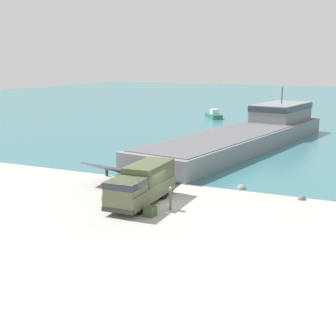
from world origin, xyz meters
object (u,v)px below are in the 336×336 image
at_px(cargo_crate, 150,212).
at_px(landing_craft, 251,132).
at_px(military_truck, 142,184).
at_px(moored_boat_b, 214,115).
at_px(mooring_bollard, 107,172).
at_px(soldier_on_ramp, 170,196).

bearing_deg(cargo_crate, landing_craft, 92.28).
bearing_deg(military_truck, landing_craft, 176.90).
xyz_separation_m(moored_boat_b, cargo_crate, (15.51, -58.04, -0.26)).
relative_size(landing_craft, moored_boat_b, 7.91).
relative_size(military_truck, mooring_bollard, 10.75).
xyz_separation_m(soldier_on_ramp, moored_boat_b, (-16.20, 56.03, -0.43)).
bearing_deg(moored_boat_b, mooring_bollard, -119.13).
distance_m(military_truck, soldier_on_ramp, 2.77).
bearing_deg(soldier_on_ramp, moored_boat_b, 85.70).
bearing_deg(landing_craft, cargo_crate, -78.12).
bearing_deg(moored_boat_b, soldier_on_ramp, -110.22).
bearing_deg(cargo_crate, soldier_on_ramp, 70.92).
distance_m(landing_craft, moored_boat_b, 29.42).
bearing_deg(landing_craft, mooring_bollard, -99.38).
xyz_separation_m(mooring_bollard, cargo_crate, (9.30, -9.00, -0.06)).
distance_m(moored_boat_b, mooring_bollard, 49.43).
xyz_separation_m(military_truck, soldier_on_ramp, (2.67, -0.48, -0.54)).
distance_m(military_truck, cargo_crate, 3.41).
distance_m(mooring_bollard, cargo_crate, 12.94).
bearing_deg(mooring_bollard, soldier_on_ramp, -34.98).
xyz_separation_m(military_truck, mooring_bollard, (-7.32, 6.52, -1.17)).
bearing_deg(moored_boat_b, military_truck, -112.66).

